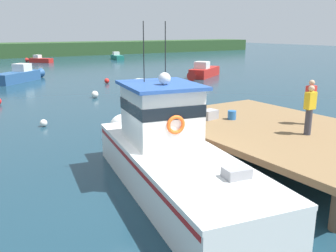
{
  "coord_description": "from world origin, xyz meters",
  "views": [
    {
      "loc": [
        -5.27,
        -8.43,
        4.52
      ],
      "look_at": [
        1.2,
        1.63,
        1.4
      ],
      "focal_mm": 39.12,
      "sensor_mm": 36.0,
      "label": 1
    }
  ],
  "objects": [
    {
      "name": "deckhand_further_back",
      "position": [
        6.06,
        -0.29,
        2.06
      ],
      "size": [
        0.36,
        0.22,
        1.63
      ],
      "color": "#383842",
      "rests_on": "dock"
    },
    {
      "name": "mooring_buoy_channel_marker",
      "position": [
        7.68,
        21.74,
        0.22
      ],
      "size": [
        0.43,
        0.43,
        0.43
      ],
      "primitive_type": "sphere",
      "color": "red",
      "rests_on": "ground"
    },
    {
      "name": "dock",
      "position": [
        4.8,
        0.0,
        1.07
      ],
      "size": [
        6.0,
        9.0,
        1.2
      ],
      "color": "#4C3D2D",
      "rests_on": "ground"
    },
    {
      "name": "ground_plane",
      "position": [
        0.0,
        0.0,
        0.0
      ],
      "size": [
        200.0,
        200.0,
        0.0
      ],
      "primitive_type": "plane",
      "color": "#193847"
    },
    {
      "name": "bait_bucket",
      "position": [
        4.24,
        1.8,
        1.37
      ],
      "size": [
        0.32,
        0.32,
        0.34
      ],
      "primitive_type": "cylinder",
      "color": "#2866B2",
      "rests_on": "dock"
    },
    {
      "name": "moored_boat_far_right",
      "position": [
        20.32,
        46.78,
        0.41
      ],
      "size": [
        1.79,
        4.78,
        1.19
      ],
      "color": "#196B5B",
      "rests_on": "ground"
    },
    {
      "name": "mooring_buoy_spare_mooring",
      "position": [
        4.03,
        15.4,
        0.24
      ],
      "size": [
        0.48,
        0.48,
        0.48
      ],
      "primitive_type": "sphere",
      "color": "silver",
      "rests_on": "ground"
    },
    {
      "name": "moored_boat_outer_mooring",
      "position": [
        8.18,
        47.29,
        0.38
      ],
      "size": [
        3.34,
        4.0,
        1.11
      ],
      "color": "red",
      "rests_on": "ground"
    },
    {
      "name": "deckhand_by_the_boat",
      "position": [
        4.87,
        -1.15,
        2.06
      ],
      "size": [
        0.36,
        0.22,
        1.63
      ],
      "color": "#383842",
      "rests_on": "dock"
    },
    {
      "name": "moored_boat_far_left",
      "position": [
        7.4,
        14.57,
        0.41
      ],
      "size": [
        4.37,
        3.4,
        1.19
      ],
      "color": "red",
      "rests_on": "ground"
    },
    {
      "name": "moored_boat_mid_harbor",
      "position": [
        17.55,
        20.53,
        0.54
      ],
      "size": [
        5.91,
        4.39,
        1.58
      ],
      "color": "red",
      "rests_on": "ground"
    },
    {
      "name": "mooring_buoy_inshore",
      "position": [
        -1.04,
        9.33,
        0.18
      ],
      "size": [
        0.35,
        0.35,
        0.35
      ],
      "primitive_type": "sphere",
      "color": "silver",
      "rests_on": "ground"
    },
    {
      "name": "crate_single_far",
      "position": [
        3.56,
        2.32,
        1.38
      ],
      "size": [
        0.65,
        0.52,
        0.36
      ],
      "primitive_type": "cube",
      "rotation": [
        0.0,
        0.0,
        0.14
      ],
      "color": "#9E9EA3",
      "rests_on": "dock"
    },
    {
      "name": "main_fishing_boat",
      "position": [
        0.3,
        0.18,
        1.01
      ],
      "size": [
        3.94,
        9.97,
        4.8
      ],
      "color": "white",
      "rests_on": "ground"
    },
    {
      "name": "moored_boat_near_channel",
      "position": [
        1.45,
        27.11,
        0.55
      ],
      "size": [
        5.48,
        5.11,
        1.59
      ],
      "color": "#285184",
      "rests_on": "ground"
    }
  ]
}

